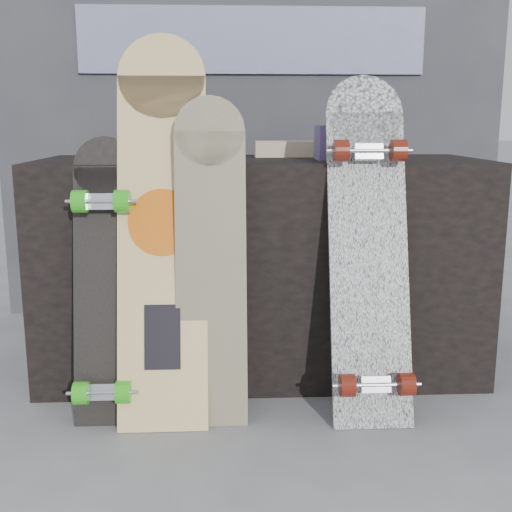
{
  "coord_description": "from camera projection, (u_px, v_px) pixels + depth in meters",
  "views": [
    {
      "loc": [
        -0.13,
        -1.85,
        0.93
      ],
      "look_at": [
        -0.03,
        0.2,
        0.5
      ],
      "focal_mm": 45.0,
      "sensor_mm": 36.0,
      "label": 1
    }
  ],
  "objects": [
    {
      "name": "merch_box_small",
      "position": [
        337.0,
        143.0,
        2.27
      ],
      "size": [
        0.14,
        0.14,
        0.12
      ],
      "primitive_type": "cube",
      "color": "#4D3772",
      "rests_on": "vendor_table"
    },
    {
      "name": "merch_box_purple",
      "position": [
        150.0,
        145.0,
        2.33
      ],
      "size": [
        0.18,
        0.12,
        0.1
      ],
      "primitive_type": "cube",
      "color": "#4D3772",
      "rests_on": "vendor_table"
    },
    {
      "name": "skateboard_dark",
      "position": [
        105.0,
        278.0,
        2.0
      ],
      "size": [
        0.2,
        0.28,
        0.89
      ],
      "rotation": [
        -0.23,
        0.0,
        0.0
      ],
      "color": "black",
      "rests_on": "ground"
    },
    {
      "name": "vendor_table",
      "position": [
        261.0,
        266.0,
        2.42
      ],
      "size": [
        1.6,
        0.6,
        0.8
      ],
      "primitive_type": "cube",
      "color": "black",
      "rests_on": "ground"
    },
    {
      "name": "merch_box_flat",
      "position": [
        284.0,
        149.0,
        2.46
      ],
      "size": [
        0.22,
        0.1,
        0.06
      ],
      "primitive_type": "cube",
      "color": "#D1B78C",
      "rests_on": "vendor_table"
    },
    {
      "name": "longboard_celtic",
      "position": [
        211.0,
        251.0,
        1.99
      ],
      "size": [
        0.22,
        0.2,
        1.01
      ],
      "rotation": [
        -0.18,
        0.0,
        0.0
      ],
      "color": "#CDBF8C",
      "rests_on": "ground"
    },
    {
      "name": "booth",
      "position": [
        252.0,
        86.0,
        3.1
      ],
      "size": [
        2.4,
        0.22,
        2.2
      ],
      "color": "#37383D",
      "rests_on": "ground"
    },
    {
      "name": "longboard_geisha",
      "position": [
        162.0,
        217.0,
        2.01
      ],
      "size": [
        0.28,
        0.35,
        1.21
      ],
      "rotation": [
        -0.27,
        0.0,
        0.0
      ],
      "color": "beige",
      "rests_on": "ground"
    },
    {
      "name": "longboard_cascadia",
      "position": [
        369.0,
        241.0,
        2.03
      ],
      "size": [
        0.25,
        0.39,
        1.08
      ],
      "rotation": [
        -0.3,
        0.0,
        0.0
      ],
      "color": "white",
      "rests_on": "ground"
    },
    {
      "name": "ground",
      "position": [
        270.0,
        425.0,
        2.01
      ],
      "size": [
        60.0,
        60.0,
        0.0
      ],
      "primitive_type": "plane",
      "color": "slate",
      "rests_on": "ground"
    }
  ]
}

